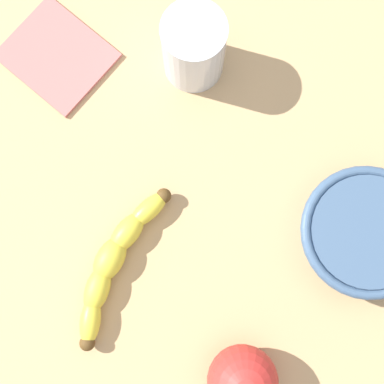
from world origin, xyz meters
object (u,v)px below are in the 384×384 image
object	(u,v)px
apple_fruit	(243,381)
ceramic_bowl	(363,233)
banana	(114,262)
smoothie_glass	(194,50)

from	to	relation	value
apple_fruit	ceramic_bowl	bearing A→B (deg)	175.93
banana	apple_fruit	size ratio (longest dim) A/B	2.63
banana	apple_fruit	xyz separation A→B (cm)	(1.53, 19.98, 2.32)
smoothie_glass	apple_fruit	bearing A→B (deg)	45.08
ceramic_bowl	banana	bearing A→B (deg)	-46.34
banana	apple_fruit	distance (cm)	20.17
apple_fruit	banana	bearing A→B (deg)	-94.39
smoothie_glass	ceramic_bowl	bearing A→B (deg)	79.19
banana	ceramic_bowl	world-z (taller)	ceramic_bowl
banana	smoothie_glass	world-z (taller)	smoothie_glass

